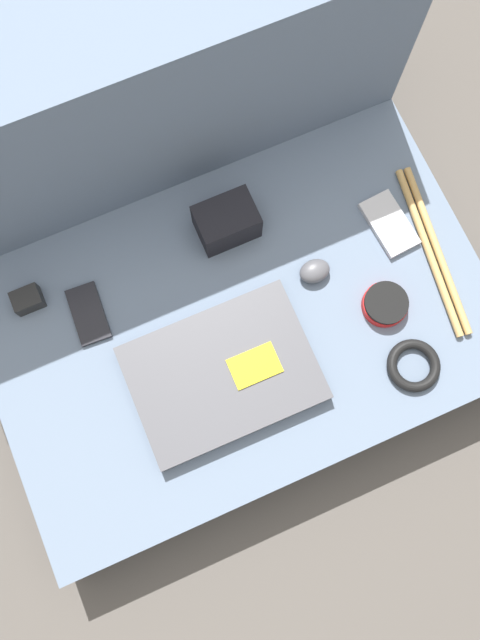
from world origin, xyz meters
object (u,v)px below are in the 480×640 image
object	(u,v)px
computer_mouse	(315,271)
speaker_puck	(385,304)
phone_black	(88,314)
laptop	(223,373)
phone_silver	(389,224)
charger_brick	(28,300)
camera_pouch	(227,222)

from	to	relation	value
computer_mouse	speaker_puck	xyz separation A→B (m)	(0.10, -0.11, -0.00)
computer_mouse	phone_black	bearing A→B (deg)	167.57
laptop	phone_silver	bearing A→B (deg)	19.27
computer_mouse	phone_silver	size ratio (longest dim) A/B	0.46
computer_mouse	charger_brick	world-z (taller)	charger_brick
phone_silver	charger_brick	distance (m)	0.71
phone_silver	charger_brick	world-z (taller)	charger_brick
laptop	phone_black	world-z (taller)	laptop
speaker_puck	phone_black	bearing A→B (deg)	158.13
phone_black	charger_brick	xyz separation A→B (m)	(-0.09, 0.07, 0.01)
laptop	charger_brick	world-z (taller)	same
computer_mouse	camera_pouch	bearing A→B (deg)	128.53
speaker_puck	laptop	bearing A→B (deg)	179.76
speaker_puck	phone_silver	distance (m)	0.16
camera_pouch	charger_brick	distance (m)	0.40
speaker_puck	camera_pouch	bearing A→B (deg)	129.10
phone_silver	camera_pouch	xyz separation A→B (m)	(-0.30, 0.12, 0.03)
computer_mouse	camera_pouch	world-z (taller)	camera_pouch
computer_mouse	camera_pouch	distance (m)	0.19
laptop	phone_silver	size ratio (longest dim) A/B	2.58
laptop	phone_silver	world-z (taller)	laptop
laptop	speaker_puck	bearing A→B (deg)	0.22
phone_silver	computer_mouse	bearing A→B (deg)	-174.42
laptop	phone_silver	distance (m)	0.44
camera_pouch	phone_silver	bearing A→B (deg)	-22.03
computer_mouse	charger_brick	xyz separation A→B (m)	(-0.52, 0.17, 0.00)
laptop	computer_mouse	bearing A→B (deg)	25.30
phone_silver	charger_brick	xyz separation A→B (m)	(-0.70, 0.13, 0.01)
speaker_puck	phone_black	size ratio (longest dim) A/B	0.74
phone_black	charger_brick	world-z (taller)	charger_brick
computer_mouse	charger_brick	distance (m)	0.55
phone_black	camera_pouch	bearing A→B (deg)	12.98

